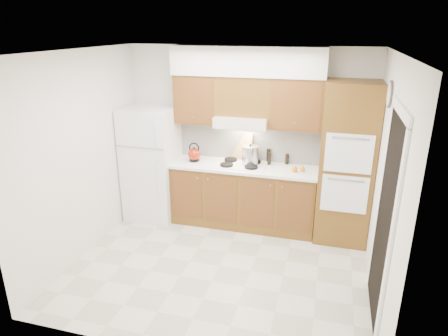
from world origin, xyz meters
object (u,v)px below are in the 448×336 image
kettle (194,155)px  stock_pot (250,155)px  oven_cabinet (346,164)px  fridge (152,163)px

kettle → stock_pot: stock_pot is taller
oven_cabinet → kettle: oven_cabinet is taller
fridge → kettle: bearing=4.2°
fridge → oven_cabinet: (2.85, 0.03, 0.24)m
fridge → oven_cabinet: 2.86m
fridge → kettle: (0.67, 0.05, 0.18)m
oven_cabinet → kettle: (-2.17, 0.01, -0.06)m
fridge → kettle: fridge is taller
oven_cabinet → stock_pot: 1.34m
oven_cabinet → fridge: bearing=-179.3°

